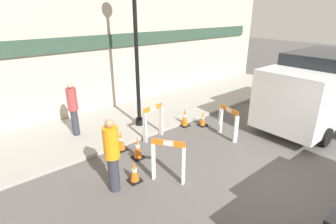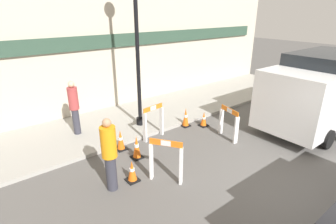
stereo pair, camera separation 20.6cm
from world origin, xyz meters
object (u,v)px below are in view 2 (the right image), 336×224
Objects in this scene: streetlamp_post at (136,15)px; person_worker at (109,153)px; work_van at (324,86)px; person_pedestrian at (74,106)px.

streetlamp_post is 4.49m from person_worker.
person_worker is at bearing -133.71° from streetlamp_post.
work_van is at bearing -35.39° from streetlamp_post.
streetlamp_post is 6.95m from work_van.
person_pedestrian is at bearing 148.89° from work_van.
streetlamp_post reaches higher than person_worker.
person_worker is 3.21m from person_pedestrian.
person_pedestrian is (0.38, 3.19, 0.10)m from person_worker.
person_worker is at bearing 170.82° from work_van.
person_worker is 7.85m from work_van.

